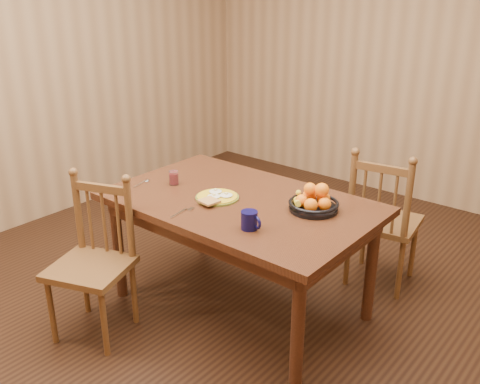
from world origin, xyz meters
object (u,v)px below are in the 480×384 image
Objects in this scene: chair_far at (383,221)px; breakfast_plate at (217,197)px; chair_near at (94,262)px; coffee_mug at (250,220)px; dining_table at (240,213)px; fruit_bowl at (314,202)px.

breakfast_plate is at bearing 44.97° from chair_far.
coffee_mug is (0.81, 0.44, 0.34)m from chair_near.
breakfast_plate is at bearing 154.05° from coffee_mug.
coffee_mug is at bearing -43.23° from dining_table.
chair_near reaches higher than fruit_bowl.
dining_table is at bearing 47.71° from chair_far.
chair_far is 1.03× the size of chair_near.
dining_table is at bearing 136.77° from coffee_mug.
chair_far is at bearing 78.92° from fruit_bowl.
coffee_mug is 0.45m from fruit_bowl.
fruit_bowl reaches higher than breakfast_plate.
dining_table is 1.02m from chair_far.
fruit_bowl is (0.13, 0.43, 0.00)m from coffee_mug.
dining_table is 0.91m from chair_near.
breakfast_plate is 2.21× the size of coffee_mug.
dining_table is at bearing 34.49° from chair_near.
dining_table is 1.70× the size of chair_near.
breakfast_plate reaches higher than dining_table.
fruit_bowl reaches higher than coffee_mug.
chair_near is 0.98m from coffee_mug.
fruit_bowl is at bearing 19.49° from dining_table.
chair_far is at bearing 53.54° from breakfast_plate.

